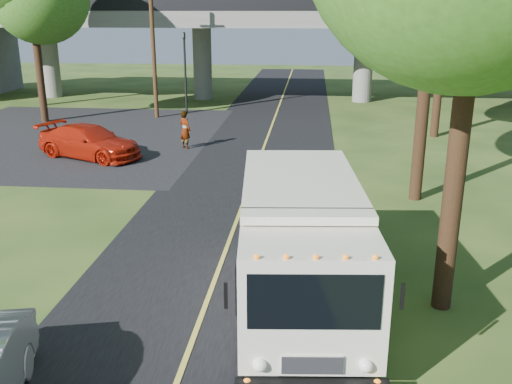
# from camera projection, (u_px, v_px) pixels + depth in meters

# --- Properties ---
(ground) EXTENTS (120.00, 120.00, 0.00)m
(ground) POSITION_uv_depth(u_px,v_px,m) (202.00, 316.00, 12.96)
(ground) COLOR #284217
(ground) RESTS_ON ground
(road) EXTENTS (7.00, 90.00, 0.02)m
(road) POSITION_uv_depth(u_px,v_px,m) (250.00, 186.00, 22.42)
(road) COLOR black
(road) RESTS_ON ground
(parking_lot) EXTENTS (16.00, 18.00, 0.01)m
(parking_lot) POSITION_uv_depth(u_px,v_px,m) (65.00, 136.00, 31.03)
(parking_lot) COLOR black
(parking_lot) RESTS_ON ground
(lane_line) EXTENTS (0.12, 90.00, 0.01)m
(lane_line) POSITION_uv_depth(u_px,v_px,m) (250.00, 185.00, 22.41)
(lane_line) COLOR gold
(lane_line) RESTS_ON road
(overpass) EXTENTS (54.00, 10.00, 7.30)m
(overpass) POSITION_uv_depth(u_px,v_px,m) (282.00, 38.00, 41.85)
(overpass) COLOR slate
(overpass) RESTS_ON ground
(traffic_signal) EXTENTS (0.18, 0.22, 5.20)m
(traffic_signal) POSITION_uv_depth(u_px,v_px,m) (185.00, 64.00, 37.15)
(traffic_signal) COLOR black
(traffic_signal) RESTS_ON ground
(utility_pole) EXTENTS (1.60, 0.26, 9.00)m
(utility_pole) POSITION_uv_depth(u_px,v_px,m) (153.00, 43.00, 34.97)
(utility_pole) COLOR #472D19
(utility_pole) RESTS_ON ground
(step_van) EXTENTS (3.23, 7.33, 2.99)m
(step_van) POSITION_uv_depth(u_px,v_px,m) (301.00, 244.00, 12.77)
(step_van) COLOR silver
(step_van) RESTS_ON ground
(red_sedan) EXTENTS (5.60, 3.88, 1.51)m
(red_sedan) POSITION_uv_depth(u_px,v_px,m) (89.00, 142.00, 26.47)
(red_sedan) COLOR #B01C0A
(red_sedan) RESTS_ON ground
(pedestrian) EXTENTS (0.82, 0.78, 1.89)m
(pedestrian) POSITION_uv_depth(u_px,v_px,m) (185.00, 130.00, 28.11)
(pedestrian) COLOR gray
(pedestrian) RESTS_ON ground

